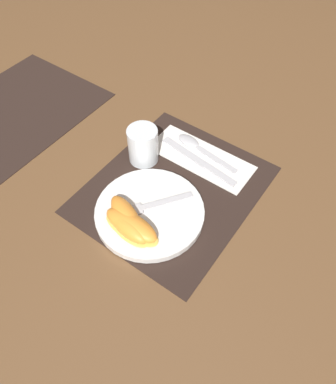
% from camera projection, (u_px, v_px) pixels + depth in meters
% --- Properties ---
extents(ground_plane, '(3.00, 3.00, 0.00)m').
position_uv_depth(ground_plane, '(173.00, 190.00, 0.86)').
color(ground_plane, brown).
extents(placemat, '(0.41, 0.35, 0.00)m').
position_uv_depth(placemat, '(173.00, 189.00, 0.86)').
color(placemat, black).
rests_on(placemat, ground_plane).
extents(placemat_far, '(0.41, 0.35, 0.00)m').
position_uv_depth(placemat_far, '(19.00, 109.00, 1.04)').
color(placemat_far, black).
rests_on(placemat_far, ground_plane).
extents(plate, '(0.24, 0.24, 0.02)m').
position_uv_depth(plate, '(151.00, 213.00, 0.81)').
color(plate, white).
rests_on(plate, placemat).
extents(juice_glass, '(0.07, 0.07, 0.09)m').
position_uv_depth(juice_glass, '(143.00, 147.00, 0.89)').
color(juice_glass, silver).
rests_on(juice_glass, placemat).
extents(napkin, '(0.10, 0.26, 0.00)m').
position_uv_depth(napkin, '(202.00, 158.00, 0.92)').
color(napkin, white).
rests_on(napkin, placemat).
extents(knife, '(0.05, 0.22, 0.01)m').
position_uv_depth(knife, '(200.00, 162.00, 0.90)').
color(knife, '#BCBCC1').
rests_on(knife, napkin).
extents(spoon, '(0.05, 0.18, 0.01)m').
position_uv_depth(spoon, '(196.00, 146.00, 0.93)').
color(spoon, '#BCBCC1').
rests_on(spoon, napkin).
extents(fork, '(0.16, 0.12, 0.00)m').
position_uv_depth(fork, '(146.00, 207.00, 0.81)').
color(fork, '#BCBCC1').
rests_on(fork, plate).
extents(citrus_wedge_0, '(0.09, 0.13, 0.03)m').
position_uv_depth(citrus_wedge_0, '(126.00, 216.00, 0.78)').
color(citrus_wedge_0, '#F7C656').
rests_on(citrus_wedge_0, plate).
extents(citrus_wedge_1, '(0.05, 0.13, 0.03)m').
position_uv_depth(citrus_wedge_1, '(130.00, 225.00, 0.76)').
color(citrus_wedge_1, '#F7C656').
rests_on(citrus_wedge_1, plate).
extents(citrus_wedge_2, '(0.06, 0.11, 0.03)m').
position_uv_depth(citrus_wedge_2, '(130.00, 229.00, 0.76)').
color(citrus_wedge_2, '#F7C656').
rests_on(citrus_wedge_2, plate).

